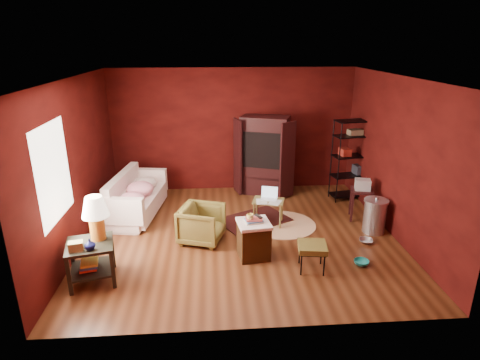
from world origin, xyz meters
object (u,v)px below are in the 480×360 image
at_px(armchair, 202,222).
at_px(side_table, 93,231).
at_px(sofa, 135,197).
at_px(tv_armoire, 264,154).
at_px(laptop_desk, 268,203).
at_px(hamper, 254,239).
at_px(wire_shelving, 353,156).

bearing_deg(armchair, side_table, 141.93).
height_order(sofa, tv_armoire, tv_armoire).
bearing_deg(armchair, laptop_desk, -46.42).
bearing_deg(tv_armoire, hamper, -81.00).
xyz_separation_m(sofa, hamper, (2.21, -1.86, -0.05)).
bearing_deg(tv_armoire, wire_shelving, 5.91).
relative_size(laptop_desk, wire_shelving, 0.40).
bearing_deg(hamper, tv_armoire, 79.39).
bearing_deg(tv_armoire, laptop_desk, -74.76).
xyz_separation_m(sofa, wire_shelving, (4.64, 0.55, 0.61)).
height_order(armchair, side_table, side_table).
bearing_deg(laptop_desk, armchair, -138.28).
xyz_separation_m(armchair, laptop_desk, (1.26, 0.61, 0.08)).
xyz_separation_m(side_table, hamper, (2.38, 0.44, -0.44)).
height_order(armchair, wire_shelving, wire_shelving).
bearing_deg(side_table, tv_armoire, 48.66).
xyz_separation_m(side_table, wire_shelving, (4.81, 2.85, 0.21)).
xyz_separation_m(sofa, armchair, (1.36, -1.26, -0.01)).
height_order(hamper, tv_armoire, tv_armoire).
bearing_deg(hamper, sofa, 139.94).
height_order(side_table, tv_armoire, tv_armoire).
bearing_deg(laptop_desk, wire_shelving, 46.55).
xyz_separation_m(hamper, tv_armoire, (0.54, 2.87, 0.61)).
distance_m(laptop_desk, tv_armoire, 1.73).
bearing_deg(armchair, tv_armoire, -13.72).
height_order(tv_armoire, wire_shelving, tv_armoire).
distance_m(side_table, tv_armoire, 4.42).
height_order(sofa, side_table, side_table).
bearing_deg(laptop_desk, tv_armoire, 101.42).
bearing_deg(side_table, armchair, 34.27).
bearing_deg(wire_shelving, sofa, 177.04).
bearing_deg(hamper, side_table, -169.41).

